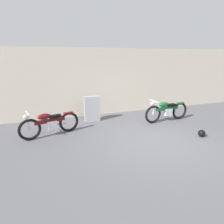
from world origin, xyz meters
The scene contains 6 objects.
ground_plane centered at (0.00, 0.00, 0.00)m, with size 40.00×40.00×0.00m, color #56565B.
building_wall centered at (0.00, 3.70, 1.53)m, with size 18.00×0.30×3.06m, color beige.
stone_marker centered at (-1.45, 2.71, 0.54)m, with size 0.65×0.20×1.09m, color #9E9EA3.
helmet centered at (1.74, -0.19, 0.12)m, with size 0.24×0.24×0.24m, color black.
motorcycle_maroon centered at (-3.21, 1.64, 0.45)m, with size 2.05×0.79×0.94m.
motorcycle_green centered at (1.55, 1.65, 0.46)m, with size 2.15×0.60×0.96m.
Camera 1 is at (-3.25, -4.97, 2.68)m, focal length 30.68 mm.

